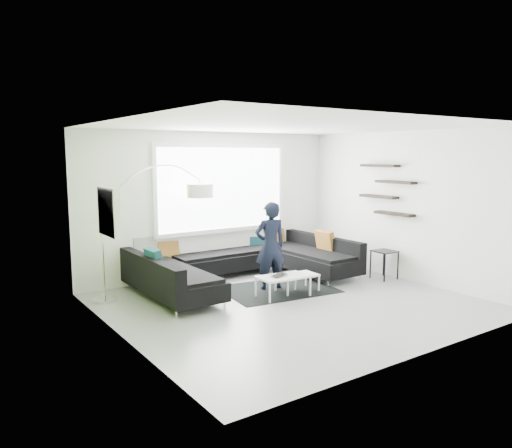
{
  "coord_description": "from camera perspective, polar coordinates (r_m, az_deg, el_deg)",
  "views": [
    {
      "loc": [
        -4.85,
        -6.05,
        2.37
      ],
      "look_at": [
        -0.07,
        0.9,
        1.19
      ],
      "focal_mm": 35.0,
      "sensor_mm": 36.0,
      "label": 1
    }
  ],
  "objects": [
    {
      "name": "laptop",
      "position": [
        8.33,
        2.94,
        -5.91
      ],
      "size": [
        0.53,
        0.5,
        0.03
      ],
      "primitive_type": "imported",
      "rotation": [
        0.0,
        0.0,
        0.44
      ],
      "color": "black",
      "rests_on": "coffee_table"
    },
    {
      "name": "ground",
      "position": [
        8.11,
        4.06,
        -9.03
      ],
      "size": [
        5.5,
        5.5,
        0.0
      ],
      "primitive_type": "plane",
      "color": "gray",
      "rests_on": "ground"
    },
    {
      "name": "arc_lamp",
      "position": [
        8.33,
        -17.2,
        -1.15
      ],
      "size": [
        2.06,
        0.64,
        2.2
      ],
      "primitive_type": null,
      "rotation": [
        0.0,
        0.0,
        -0.05
      ],
      "color": "silver",
      "rests_on": "ground"
    },
    {
      "name": "side_table",
      "position": [
        9.87,
        14.43,
        -4.53
      ],
      "size": [
        0.41,
        0.41,
        0.55
      ],
      "primitive_type": "cube",
      "rotation": [
        0.0,
        0.0,
        -0.03
      ],
      "color": "black",
      "rests_on": "ground"
    },
    {
      "name": "person",
      "position": [
        8.76,
        1.63,
        -2.51
      ],
      "size": [
        0.73,
        0.62,
        1.55
      ],
      "primitive_type": "imported",
      "rotation": [
        0.0,
        0.0,
        2.91
      ],
      "color": "black",
      "rests_on": "ground"
    },
    {
      "name": "rug",
      "position": [
        8.88,
        2.48,
        -7.46
      ],
      "size": [
        2.07,
        1.61,
        0.01
      ],
      "primitive_type": "cube",
      "rotation": [
        0.0,
        0.0,
        -0.12
      ],
      "color": "black",
      "rests_on": "ground"
    },
    {
      "name": "coffee_table",
      "position": [
        8.58,
        3.96,
        -6.83
      ],
      "size": [
        1.13,
        0.71,
        0.36
      ],
      "primitive_type": "cube",
      "rotation": [
        0.0,
        0.0,
        -0.07
      ],
      "color": "white",
      "rests_on": "ground"
    },
    {
      "name": "room_shell",
      "position": [
        7.96,
        3.48,
        3.93
      ],
      "size": [
        5.54,
        5.04,
        2.82
      ],
      "color": "white",
      "rests_on": "ground"
    },
    {
      "name": "sectional_sofa",
      "position": [
        9.23,
        -1.45,
        -4.5
      ],
      "size": [
        3.96,
        2.48,
        0.85
      ],
      "rotation": [
        0.0,
        0.0,
        0.01
      ],
      "color": "black",
      "rests_on": "ground"
    }
  ]
}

